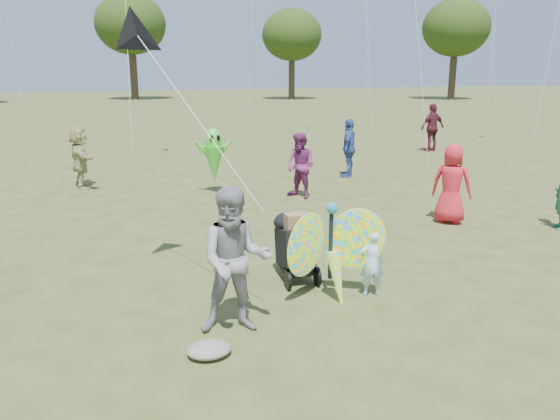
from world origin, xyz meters
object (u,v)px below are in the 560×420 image
object	(u,v)px
adult_man	(236,261)
butterfly_kite	(333,253)
crowd_e	(300,166)
child_girl	(372,263)
jogging_stroller	(294,242)
alien_kite	(214,157)
crowd_a	(452,184)
crowd_d	(80,158)
crowd_h	(432,128)
crowd_c	(349,148)

from	to	relation	value
adult_man	butterfly_kite	distance (m)	1.63
crowd_e	butterfly_kite	world-z (taller)	crowd_e
child_girl	crowd_e	size ratio (longest dim) A/B	0.60
jogging_stroller	alien_kite	distance (m)	6.44
crowd_a	crowd_d	bearing A→B (deg)	4.38
crowd_a	alien_kite	bearing A→B (deg)	-2.30
butterfly_kite	crowd_d	bearing A→B (deg)	110.33
crowd_h	jogging_stroller	xyz separation A→B (m)	(-10.10, -11.11, -0.34)
crowd_d	child_girl	bearing A→B (deg)	-164.42
crowd_e	alien_kite	size ratio (longest dim) A/B	0.96
crowd_a	crowd_e	xyz separation A→B (m)	(-2.21, 3.24, -0.01)
crowd_e	crowd_h	xyz separation A→B (m)	(7.97, 5.92, 0.11)
child_girl	adult_man	world-z (taller)	adult_man
crowd_a	crowd_d	size ratio (longest dim) A/B	1.00
adult_man	crowd_h	xyz separation A→B (m)	(11.41, 12.53, 0.01)
adult_man	crowd_d	bearing A→B (deg)	113.87
adult_man	crowd_e	world-z (taller)	adult_man
crowd_c	crowd_h	world-z (taller)	crowd_h
crowd_c	alien_kite	xyz separation A→B (m)	(-4.39, -0.92, 0.08)
crowd_a	crowd_c	size ratio (longest dim) A/B	0.96
crowd_d	jogging_stroller	distance (m)	8.93
crowd_a	child_girl	bearing A→B (deg)	84.80
crowd_a	jogging_stroller	size ratio (longest dim) A/B	1.56
child_girl	crowd_c	world-z (taller)	crowd_c
crowd_e	butterfly_kite	size ratio (longest dim) A/B	0.96
crowd_d	crowd_e	world-z (taller)	crowd_d
crowd_c	crowd_a	bearing A→B (deg)	35.17
crowd_c	adult_man	bearing A→B (deg)	3.67
child_girl	jogging_stroller	xyz separation A→B (m)	(-0.84, 1.00, 0.11)
crowd_c	crowd_e	bearing A→B (deg)	-10.94
crowd_d	adult_man	bearing A→B (deg)	-176.83
jogging_stroller	crowd_a	bearing A→B (deg)	29.54
crowd_e	alien_kite	distance (m)	2.33
alien_kite	crowd_e	bearing A→B (deg)	-32.06
adult_man	crowd_d	distance (m)	9.93
child_girl	butterfly_kite	world-z (taller)	butterfly_kite
adult_man	crowd_c	xyz separation A→B (m)	(5.86, 8.76, -0.05)
butterfly_kite	jogging_stroller	bearing A→B (deg)	104.42
crowd_c	crowd_e	xyz separation A→B (m)	(-2.42, -2.15, -0.05)
jogging_stroller	butterfly_kite	distance (m)	0.98
crowd_c	jogging_stroller	world-z (taller)	crowd_c
child_girl	adult_man	size ratio (longest dim) A/B	0.54
jogging_stroller	child_girl	bearing A→B (deg)	-44.55
butterfly_kite	adult_man	bearing A→B (deg)	-163.12
crowd_h	crowd_a	bearing A→B (deg)	49.38
child_girl	alien_kite	distance (m)	7.47
crowd_a	crowd_c	xyz separation A→B (m)	(0.22, 5.39, 0.04)
crowd_a	butterfly_kite	size ratio (longest dim) A/B	0.98
crowd_d	alien_kite	bearing A→B (deg)	-127.48
crowd_c	crowd_e	size ratio (longest dim) A/B	1.06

